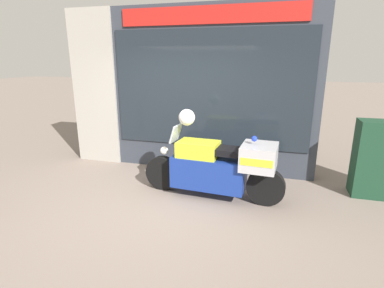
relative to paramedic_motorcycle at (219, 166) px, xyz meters
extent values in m
plane|color=gray|center=(-0.93, -0.63, -0.56)|extent=(60.00, 60.00, 0.00)
cube|color=#333842|center=(-0.93, 1.37, 1.07)|extent=(5.11, 0.40, 3.25)
cube|color=#A39E93|center=(-2.97, 1.39, 1.07)|extent=(1.02, 0.55, 3.25)
cube|color=#1E262D|center=(-0.45, 1.15, 1.12)|extent=(3.86, 0.02, 2.25)
cube|color=red|center=(-0.45, 1.15, 2.46)|extent=(3.48, 0.03, 0.32)
cube|color=slate|center=(-0.49, 1.38, -0.28)|extent=(3.64, 0.30, 0.55)
cube|color=silver|center=(-0.49, 1.52, 0.65)|extent=(3.64, 0.02, 1.36)
cube|color=beige|center=(-0.49, 1.38, 1.32)|extent=(3.64, 0.30, 0.02)
cube|color=black|center=(-1.61, 1.38, 1.36)|extent=(0.18, 0.04, 0.06)
cube|color=#C68E19|center=(-0.49, 1.38, 1.36)|extent=(0.18, 0.04, 0.06)
cube|color=navy|center=(0.63, 1.38, 1.36)|extent=(0.18, 0.04, 0.06)
cube|color=#2D8E42|center=(-1.33, 1.31, 0.13)|extent=(0.19, 0.02, 0.27)
cube|color=red|center=(0.34, 1.31, 0.13)|extent=(0.19, 0.01, 0.27)
cylinder|color=black|center=(-1.02, 0.07, -0.25)|extent=(0.61, 0.18, 0.60)
cylinder|color=black|center=(0.76, -0.05, -0.25)|extent=(0.61, 0.18, 0.60)
cube|color=navy|center=(-0.17, 0.01, -0.13)|extent=(1.25, 0.57, 0.52)
cube|color=yellow|center=(-0.36, 0.03, 0.24)|extent=(0.69, 0.49, 0.28)
cube|color=black|center=(0.10, -0.01, 0.27)|extent=(0.73, 0.42, 0.10)
cube|color=#B7B7BC|center=(0.63, -0.04, 0.23)|extent=(0.57, 0.65, 0.38)
cube|color=yellow|center=(0.63, -0.04, 0.23)|extent=(0.52, 0.65, 0.11)
cube|color=#B2BCC6|center=(-0.76, 0.05, 0.49)|extent=(0.14, 0.35, 0.29)
sphere|color=white|center=(-0.98, 0.07, 0.17)|extent=(0.14, 0.14, 0.14)
sphere|color=blue|center=(0.54, -0.04, 0.51)|extent=(0.09, 0.09, 0.09)
sphere|color=white|center=(-0.56, 0.04, 0.77)|extent=(0.27, 0.27, 0.27)
camera|label=1|loc=(0.82, -4.56, 1.69)|focal=28.00mm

